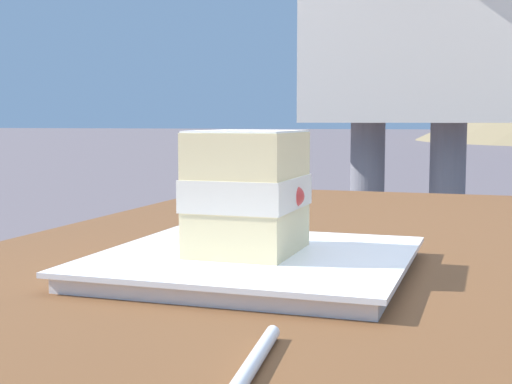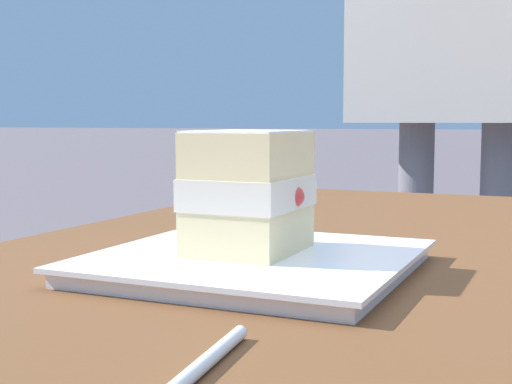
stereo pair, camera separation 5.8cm
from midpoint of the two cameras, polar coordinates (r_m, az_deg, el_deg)
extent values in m
cube|color=white|center=(0.59, -2.83, -5.82)|extent=(0.24, 0.24, 0.01)
cube|color=white|center=(0.59, -2.84, -5.05)|extent=(0.25, 0.25, 0.00)
cube|color=beige|center=(0.59, -3.47, -3.04)|extent=(0.10, 0.08, 0.04)
cube|color=white|center=(0.59, -3.48, -0.05)|extent=(0.10, 0.08, 0.03)
sphere|color=red|center=(0.56, -0.72, -0.34)|extent=(0.01, 0.01, 0.01)
sphere|color=red|center=(0.58, 0.15, -0.35)|extent=(0.02, 0.02, 0.02)
cube|color=beige|center=(0.58, -3.50, 2.98)|extent=(0.10, 0.08, 0.04)
cube|color=white|center=(0.58, -3.51, 4.84)|extent=(0.10, 0.08, 0.00)
cylinder|color=silver|center=(0.35, -5.75, -14.34)|extent=(0.14, 0.02, 0.01)
cylinder|color=slate|center=(1.71, 7.73, -9.00)|extent=(0.08, 0.08, 0.86)
cylinder|color=slate|center=(1.69, 13.77, -9.31)|extent=(0.08, 0.08, 0.86)
camera|label=1|loc=(0.03, -92.86, -0.28)|focal=50.26mm
camera|label=2|loc=(0.03, 87.14, 0.28)|focal=50.26mm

